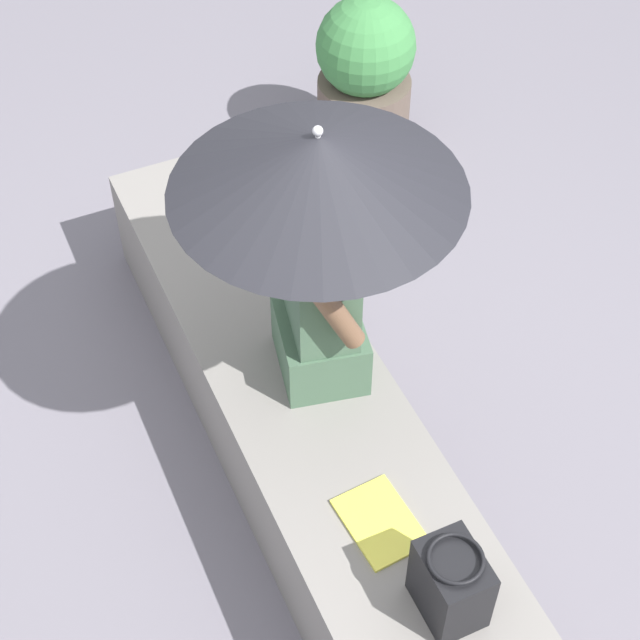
# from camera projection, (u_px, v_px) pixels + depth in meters

# --- Properties ---
(ground_plane) EXTENTS (14.00, 14.00, 0.00)m
(ground_plane) POSITION_uv_depth(u_px,v_px,m) (320.00, 488.00, 3.74)
(ground_plane) COLOR slate
(stone_bench) EXTENTS (2.98, 0.59, 0.46)m
(stone_bench) POSITION_uv_depth(u_px,v_px,m) (320.00, 453.00, 3.57)
(stone_bench) COLOR gray
(stone_bench) RESTS_ON ground
(person_seated) EXTENTS (0.50, 0.34, 0.90)m
(person_seated) POSITION_uv_depth(u_px,v_px,m) (320.00, 288.00, 3.25)
(person_seated) COLOR #47664C
(person_seated) RESTS_ON stone_bench
(parasol) EXTENTS (0.87, 0.87, 1.08)m
(parasol) POSITION_uv_depth(u_px,v_px,m) (318.00, 164.00, 2.79)
(parasol) COLOR #B7B7BC
(parasol) RESTS_ON stone_bench
(handbag_black) EXTENTS (0.21, 0.16, 0.28)m
(handbag_black) POSITION_uv_depth(u_px,v_px,m) (451.00, 583.00, 2.83)
(handbag_black) COLOR black
(handbag_black) RESTS_ON stone_bench
(magazine) EXTENTS (0.29, 0.22, 0.01)m
(magazine) POSITION_uv_depth(u_px,v_px,m) (380.00, 522.00, 3.11)
(magazine) COLOR #EAE04C
(magazine) RESTS_ON stone_bench
(planter_far) EXTENTS (0.47, 0.47, 0.82)m
(planter_far) POSITION_uv_depth(u_px,v_px,m) (365.00, 77.00, 4.79)
(planter_far) COLOR brown
(planter_far) RESTS_ON ground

